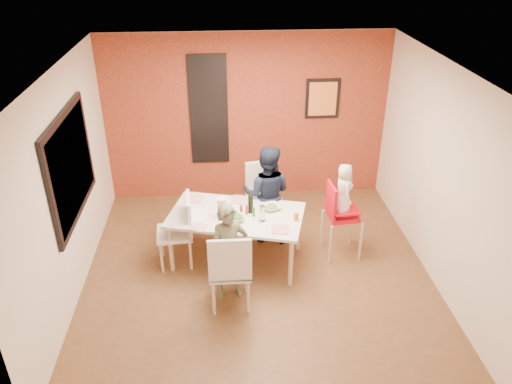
{
  "coord_description": "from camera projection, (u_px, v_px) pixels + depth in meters",
  "views": [
    {
      "loc": [
        -0.43,
        -5.31,
        4.09
      ],
      "look_at": [
        0.0,
        0.3,
        1.05
      ],
      "focal_mm": 35.0,
      "sensor_mm": 36.0,
      "label": 1
    }
  ],
  "objects": [
    {
      "name": "toddler",
      "position": [
        344.0,
        190.0,
        6.55
      ],
      "size": [
        0.26,
        0.37,
        0.73
      ],
      "primitive_type": "imported",
      "rotation": [
        0.0,
        0.0,
        1.66
      ],
      "color": "silver",
      "rests_on": "high_chair"
    },
    {
      "name": "brick_accent_wall",
      "position": [
        247.0,
        118.0,
        7.95
      ],
      "size": [
        4.5,
        0.02,
        2.7
      ],
      "primitive_type": "cube",
      "color": "maroon",
      "rests_on": "ground"
    },
    {
      "name": "high_chair",
      "position": [
        339.0,
        213.0,
        6.71
      ],
      "size": [
        0.49,
        0.49,
        1.09
      ],
      "rotation": [
        0.0,
        0.0,
        1.65
      ],
      "color": "red",
      "rests_on": "ground"
    },
    {
      "name": "wall_back",
      "position": [
        247.0,
        118.0,
        7.96
      ],
      "size": [
        4.5,
        0.02,
        2.7
      ],
      "primitive_type": "cube",
      "color": "beige",
      "rests_on": "ground"
    },
    {
      "name": "plate_far_left",
      "position": [
        194.0,
        199.0,
        6.89
      ],
      "size": [
        0.27,
        0.27,
        0.01
      ],
      "primitive_type": "cube",
      "rotation": [
        0.0,
        0.0,
        -0.33
      ],
      "color": "white",
      "rests_on": "dining_table"
    },
    {
      "name": "wall_front",
      "position": [
        280.0,
        309.0,
        4.02
      ],
      "size": [
        4.5,
        0.02,
        2.7
      ],
      "primitive_type": "cube",
      "color": "beige",
      "rests_on": "ground"
    },
    {
      "name": "paper_towel_roll",
      "position": [
        222.0,
        208.0,
        6.42
      ],
      "size": [
        0.12,
        0.12,
        0.27
      ],
      "primitive_type": "cylinder",
      "color": "silver",
      "rests_on": "dining_table"
    },
    {
      "name": "picture_window_pane",
      "position": [
        72.0,
        166.0,
        5.92
      ],
      "size": [
        0.02,
        1.55,
        1.15
      ],
      "primitive_type": "cube",
      "color": "black",
      "rests_on": "wall_left"
    },
    {
      "name": "ground",
      "position": [
        258.0,
        272.0,
        6.63
      ],
      "size": [
        4.5,
        4.5,
        0.0
      ],
      "primitive_type": "plane",
      "color": "brown",
      "rests_on": "ground"
    },
    {
      "name": "glassblock_strip",
      "position": [
        209.0,
        110.0,
        7.82
      ],
      "size": [
        0.55,
        0.03,
        1.7
      ],
      "primitive_type": "cube",
      "color": "silver",
      "rests_on": "wall_back"
    },
    {
      "name": "wine_glass_a",
      "position": [
        227.0,
        218.0,
        6.29
      ],
      "size": [
        0.06,
        0.06,
        0.18
      ],
      "primitive_type": "cylinder",
      "color": "white",
      "rests_on": "dining_table"
    },
    {
      "name": "ceiling",
      "position": [
        258.0,
        70.0,
        5.35
      ],
      "size": [
        4.5,
        4.5,
        0.02
      ],
      "primitive_type": "cube",
      "color": "silver",
      "rests_on": "wall_back"
    },
    {
      "name": "salad_bowl_a",
      "position": [
        237.0,
        218.0,
        6.41
      ],
      "size": [
        0.25,
        0.25,
        0.06
      ],
      "primitive_type": "imported",
      "rotation": [
        0.0,
        0.0,
        -0.13
      ],
      "color": "silver",
      "rests_on": "dining_table"
    },
    {
      "name": "chair_far",
      "position": [
        264.0,
        194.0,
        7.32
      ],
      "size": [
        0.58,
        0.58,
        1.06
      ],
      "rotation": [
        0.0,
        0.0,
        0.19
      ],
      "color": "silver",
      "rests_on": "ground"
    },
    {
      "name": "plate_near_left",
      "position": [
        198.0,
        227.0,
        6.26
      ],
      "size": [
        0.26,
        0.26,
        0.01
      ],
      "primitive_type": "cube",
      "rotation": [
        0.0,
        0.0,
        -0.44
      ],
      "color": "white",
      "rests_on": "dining_table"
    },
    {
      "name": "condiment_green",
      "position": [
        254.0,
        212.0,
        6.47
      ],
      "size": [
        0.03,
        0.03,
        0.13
      ],
      "primitive_type": "cylinder",
      "color": "#326C24",
      "rests_on": "dining_table"
    },
    {
      "name": "picture_window_frame",
      "position": [
        71.0,
        166.0,
        5.92
      ],
      "size": [
        0.05,
        1.7,
        1.3
      ],
      "primitive_type": "cube",
      "color": "black",
      "rests_on": "wall_left"
    },
    {
      "name": "plate_far_mid",
      "position": [
        241.0,
        200.0,
        6.87
      ],
      "size": [
        0.31,
        0.31,
        0.01
      ],
      "primitive_type": "cube",
      "rotation": [
        0.0,
        0.0,
        -0.28
      ],
      "color": "silver",
      "rests_on": "dining_table"
    },
    {
      "name": "art_print_frame",
      "position": [
        323.0,
        99.0,
        7.87
      ],
      "size": [
        0.54,
        0.03,
        0.64
      ],
      "primitive_type": "cube",
      "color": "black",
      "rests_on": "wall_back"
    },
    {
      "name": "condiment_brown",
      "position": [
        241.0,
        210.0,
        6.49
      ],
      "size": [
        0.04,
        0.04,
        0.14
      ],
      "primitive_type": "cylinder",
      "color": "brown",
      "rests_on": "dining_table"
    },
    {
      "name": "wall_left",
      "position": [
        67.0,
        189.0,
        5.84
      ],
      "size": [
        0.02,
        4.5,
        2.7
      ],
      "primitive_type": "cube",
      "color": "beige",
      "rests_on": "ground"
    },
    {
      "name": "wine_bottle",
      "position": [
        251.0,
        204.0,
        6.52
      ],
      "size": [
        0.07,
        0.07,
        0.26
      ],
      "primitive_type": "cylinder",
      "color": "black",
      "rests_on": "dining_table"
    },
    {
      "name": "chair_near",
      "position": [
        230.0,
        268.0,
        5.74
      ],
      "size": [
        0.49,
        0.49,
        1.06
      ],
      "rotation": [
        0.0,
        0.0,
        3.14
      ],
      "color": "silver",
      "rests_on": "ground"
    },
    {
      "name": "wine_glass_b",
      "position": [
        262.0,
        213.0,
        6.35
      ],
      "size": [
        0.08,
        0.08,
        0.22
      ],
      "primitive_type": "cylinder",
      "color": "white",
      "rests_on": "dining_table"
    },
    {
      "name": "plate_near_right",
      "position": [
        280.0,
        229.0,
        6.21
      ],
      "size": [
        0.24,
        0.24,
        0.01
      ],
      "primitive_type": "cube",
      "rotation": [
        0.0,
        0.0,
        -0.16
      ],
      "color": "silver",
      "rests_on": "dining_table"
    },
    {
      "name": "glassblock_surround",
      "position": [
        209.0,
        111.0,
        7.82
      ],
      "size": [
        0.6,
        0.03,
        1.76
      ],
      "primitive_type": "cube",
      "color": "black",
      "rests_on": "wall_back"
    },
    {
      "name": "art_print_canvas",
      "position": [
        323.0,
        99.0,
        7.85
      ],
      "size": [
        0.44,
        0.01,
        0.54
      ],
      "primitive_type": "cube",
      "color": "orange",
      "rests_on": "wall_back"
    },
    {
      "name": "sippy_cup",
      "position": [
        296.0,
        217.0,
        6.38
      ],
      "size": [
        0.06,
        0.06,
        0.11
      ],
      "primitive_type": "cylinder",
      "color": "orange",
      "rests_on": "dining_table"
    },
    {
      "name": "child_near",
      "position": [
        229.0,
        252.0,
        5.95
      ],
      "size": [
        0.52,
        0.4,
        1.26
      ],
      "primitive_type": "imported",
      "rotation": [
        0.0,
        0.0,
        0.22
      ],
      "color": "brown",
      "rests_on": "ground"
    },
    {
      "name": "wall_right",
      "position": [
        440.0,
        176.0,
        6.14
      ],
      "size": [
        0.02,
        4.5,
        2.7
      ],
      "primitive_type": "cube",
      "color": "beige",
      "rests_on": "ground"
    },
    {
      "name": "condiment_red",
      "position": [
        247.0,
        210.0,
        6.52
      ],
      "size": [
        0.03,
        0.03,
        0.13
      ],
      "primitive_type": "cylinder",
      "color": "red",
      "rests_on": "dining_table"
    },
    {
      "name": "child_far",
      "position": [
        267.0,
        194.0,
        7.04
      ],
      "size": [
        0.81,
        0.69,
        1.44
      ],
      "primitive_type": "imported",
      "rotation": [
        0.0,
        0.0,
        2.91
      ],
      "color": "black",
      "rests_on": "ground"
    },
    {
      "name": "salad_bowl_b",
      "position": [
        271.0,
        207.0,
        6.65
      ],
      "size": [
        0.29,
        0.29,
        0.06
      ],
      "primitive_type": "imported",
      "rotation": [
        0.0,
        0.0,
        0.29
      ],
      "color": "white",
      "rests_on": "dining_table"
    },
    {
      "name": "chair_left",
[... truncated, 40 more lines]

